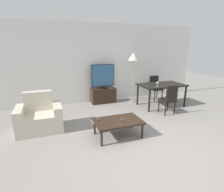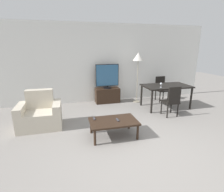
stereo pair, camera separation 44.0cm
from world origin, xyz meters
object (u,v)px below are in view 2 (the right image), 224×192
Objects in this scene: armchair at (40,115)px; dining_chair_near at (172,100)px; tv at (107,76)px; remote_primary at (118,120)px; coffee_table at (114,122)px; dining_table at (166,88)px; floor_lamp at (138,59)px; wine_glass_left at (161,84)px; dining_chair_far at (161,88)px; tv_stand at (107,95)px; remote_secondary at (94,119)px.

dining_chair_near is (3.49, -0.22, 0.17)m from armchair.
remote_primary is at bearing -98.05° from tv.
coffee_table is 0.10m from remote_primary.
dining_table is 1.35m from floor_lamp.
remote_primary is at bearing -28.83° from armchair.
remote_primary is (-1.38, -2.25, -1.15)m from floor_lamp.
remote_primary is (-1.79, -0.71, -0.10)m from dining_chair_near.
tv reaches higher than wine_glass_left.
dining_chair_far is 6.03× the size of wine_glass_left.
dining_chair_near is (1.44, -1.74, 0.22)m from tv_stand.
coffee_table is at bearing -29.91° from armchair.
tv is 1.21m from floor_lamp.
tv is 1.99m from dining_table.
remote_primary reaches higher than coffee_table.
floor_lamp is at bearing 22.98° from armchair.
dining_chair_near is (1.44, -1.74, -0.46)m from tv.
dining_chair_far is (0.26, 0.74, -0.17)m from dining_table.
dining_chair_far reaches higher than tv_stand.
dining_chair_far is 5.87× the size of remote_secondary.
floor_lamp is (3.09, 1.31, 1.22)m from armchair.
armchair is 1.18× the size of tv_stand.
floor_lamp is 11.90× the size of wine_glass_left.
dining_table is 1.67× the size of dining_chair_far.
floor_lamp is at bearing -11.54° from tv_stand.
dining_chair_near is at bearing -82.87° from wine_glass_left.
dining_chair_far is at bearing -2.99° from floor_lamp.
tv_stand is 0.96× the size of dining_chair_near.
dining_table is at bearing -109.17° from dining_chair_far.
tv_stand is 1.99m from dining_chair_far.
coffee_table is 3.25m from dining_chair_far.
armchair is at bearing 148.91° from remote_secondary.
coffee_table is (-0.44, -2.45, 0.07)m from tv_stand.
floor_lamp is (-0.67, 0.79, 0.87)m from dining_table.
wine_glass_left is at bearing -41.48° from tv.
remote_primary is (-2.05, -1.46, -0.27)m from dining_table.
remote_secondary is (-0.48, 0.20, 0.00)m from remote_primary.
tv_stand is at bearing 36.56° from armchair.
wine_glass_left is at bearing 34.04° from coffee_table.
armchair is 3.57m from floor_lamp.
tv is 0.81× the size of coffee_table.
dining_chair_near is 5.87× the size of remote_secondary.
tv is 0.95× the size of dining_chair_far.
wine_glass_left is at bearing -145.69° from dining_table.
floor_lamp is at bearing 58.37° from remote_primary.
coffee_table is (1.61, -0.93, 0.02)m from armchair.
dining_table is 0.43m from wine_glass_left.
tv_stand is at bearing 149.53° from dining_table.
dining_table reaches higher than coffee_table.
wine_glass_left is (1.38, -1.22, 0.58)m from tv_stand.
wine_glass_left is (-0.58, -0.96, 0.36)m from dining_chair_far.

